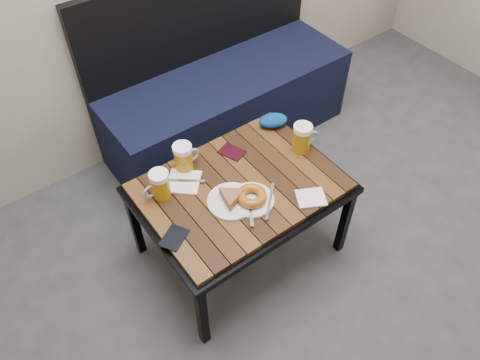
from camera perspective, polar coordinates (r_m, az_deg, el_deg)
bench at (r=2.69m, az=-1.89°, el=9.87°), size 1.40×0.50×0.95m
cafe_table at (r=1.98m, az=-0.00°, el=-1.40°), size 0.84×0.62×0.47m
beer_mug_left at (r=1.88m, az=-9.76°, el=-0.58°), size 0.12×0.08×0.13m
beer_mug_centre at (r=1.97m, az=-6.87°, el=2.78°), size 0.12×0.08×0.13m
beer_mug_right at (r=2.06m, az=7.61°, el=5.15°), size 0.13×0.09×0.13m
plate_pie at (r=1.86m, az=-1.07°, el=-2.32°), size 0.20×0.20×0.05m
plate_bagel at (r=1.87m, az=1.44°, el=-2.17°), size 0.22×0.21×0.05m
napkin_left at (r=1.96m, az=-6.86°, el=-0.20°), size 0.19×0.19×0.01m
napkin_right at (r=1.91m, az=8.64°, el=-2.15°), size 0.15×0.14×0.01m
passport_navy at (r=1.79m, az=-8.04°, el=-6.97°), size 0.13×0.12×0.01m
passport_burgundy at (r=2.07m, az=-0.99°, el=3.45°), size 0.11×0.13×0.01m
knit_pouch at (r=2.19m, az=4.07°, el=7.24°), size 0.16×0.13×0.06m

